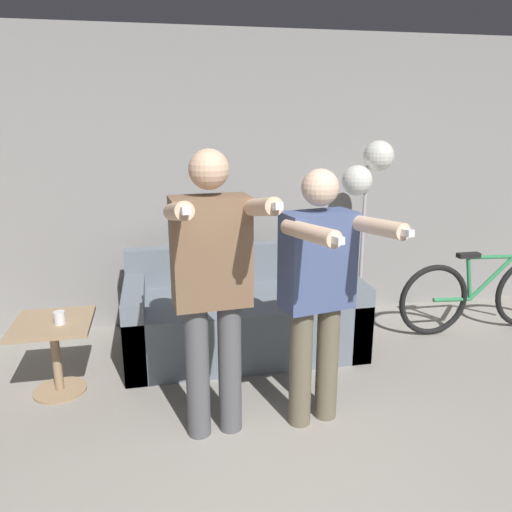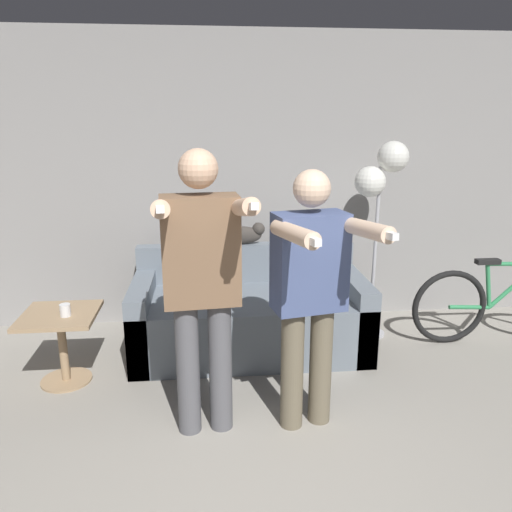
# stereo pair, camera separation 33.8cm
# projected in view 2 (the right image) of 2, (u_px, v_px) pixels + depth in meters

# --- Properties ---
(wall_back) EXTENTS (10.00, 0.05, 2.60)m
(wall_back) POSITION_uv_depth(u_px,v_px,m) (230.00, 183.00, 4.50)
(wall_back) COLOR gray
(wall_back) RESTS_ON ground_plane
(couch) EXTENTS (1.88, 0.92, 0.81)m
(couch) POSITION_uv_depth(u_px,v_px,m) (250.00, 316.00, 4.14)
(couch) COLOR slate
(couch) RESTS_ON ground_plane
(person_left) EXTENTS (0.55, 0.70, 1.72)m
(person_left) POSITION_uv_depth(u_px,v_px,m) (202.00, 277.00, 2.83)
(person_left) COLOR #56565B
(person_left) RESTS_ON ground_plane
(person_right) EXTENTS (0.58, 0.74, 1.60)m
(person_right) POSITION_uv_depth(u_px,v_px,m) (310.00, 286.00, 2.91)
(person_right) COLOR #6B604C
(person_right) RESTS_ON ground_plane
(cat) EXTENTS (0.52, 0.12, 0.19)m
(cat) POSITION_uv_depth(u_px,v_px,m) (242.00, 234.00, 4.31)
(cat) COLOR #3D3833
(cat) RESTS_ON couch
(floor_lamp) EXTENTS (0.43, 0.26, 1.69)m
(floor_lamp) POSITION_uv_depth(u_px,v_px,m) (381.00, 179.00, 4.09)
(floor_lamp) COLOR #B2B2B7
(floor_lamp) RESTS_ON ground_plane
(side_table) EXTENTS (0.52, 0.52, 0.53)m
(side_table) POSITION_uv_depth(u_px,v_px,m) (61.00, 332.00, 3.57)
(side_table) COLOR #A38460
(side_table) RESTS_ON ground_plane
(cup) EXTENTS (0.07, 0.07, 0.09)m
(cup) POSITION_uv_depth(u_px,v_px,m) (65.00, 310.00, 3.47)
(cup) COLOR white
(cup) RESTS_ON side_table
(bicycle) EXTENTS (1.59, 0.07, 0.74)m
(bicycle) POSITION_uv_depth(u_px,v_px,m) (502.00, 303.00, 4.25)
(bicycle) COLOR black
(bicycle) RESTS_ON ground_plane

